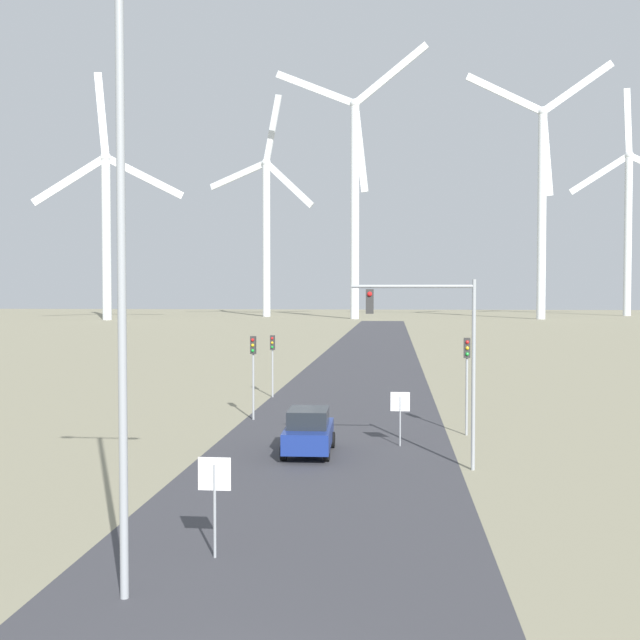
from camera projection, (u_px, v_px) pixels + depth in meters
road_surface at (361, 376)px, 58.41m from camera, size 10.00×240.00×0.01m
streetlamp at (121, 226)px, 15.43m from camera, size 3.66×0.32×12.82m
stop_sign_near at (215, 488)px, 18.05m from camera, size 0.81×0.07×2.45m
stop_sign_far at (400, 408)px, 31.35m from camera, size 0.81×0.07×2.28m
traffic_light_post_near_left at (253, 359)px, 37.86m from camera, size 0.28×0.34×4.26m
traffic_light_post_near_right at (467, 364)px, 33.70m from camera, size 0.28×0.34×4.41m
traffic_light_post_mid_left at (272, 352)px, 46.22m from camera, size 0.28×0.33×3.84m
traffic_light_mast_overhead at (434, 336)px, 27.11m from camera, size 4.49×0.35×6.92m
car_approaching at (309, 431)px, 29.82m from camera, size 1.94×4.16×1.83m
wind_turbine_far_left at (106, 217)px, 183.50m from camera, size 34.06×13.39×60.37m
wind_turbine_left at (266, 221)px, 212.58m from camera, size 31.84×10.58×62.54m
wind_turbine_center at (355, 188)px, 191.34m from camera, size 39.46×6.35×69.16m
wind_turbine_right at (542, 193)px, 189.26m from camera, size 37.28×4.10×65.31m
wind_turbine_far_right at (628, 217)px, 218.58m from camera, size 34.37×2.63×66.27m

